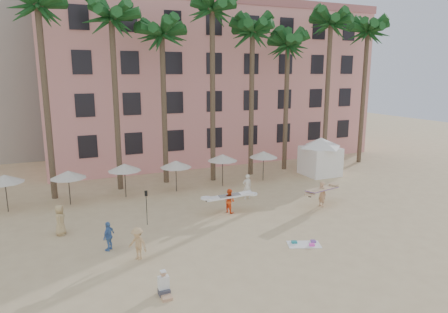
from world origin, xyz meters
TOP-DOWN VIEW (x-y plane):
  - ground at (0.00, 0.00)m, footprint 120.00×120.00m
  - pink_hotel at (7.00, 26.00)m, footprint 35.00×14.00m
  - palm_row at (0.51, 15.00)m, footprint 44.40×5.40m
  - umbrella_row at (-3.00, 12.50)m, footprint 22.50×2.70m
  - cabana at (12.80, 12.23)m, footprint 4.54×4.54m
  - beach_towel at (2.53, -0.12)m, footprint 2.04×1.61m
  - carrier_yellow at (7.41, 4.80)m, footprint 3.40×2.01m
  - carrier_white at (0.85, 6.29)m, footprint 3.32×1.13m
  - beachgoers at (-5.78, 4.75)m, footprint 13.81×7.51m
  - paddle at (-4.81, 6.31)m, footprint 0.18×0.04m
  - seated_man at (-6.00, -1.98)m, footprint 0.48×0.83m

SIDE VIEW (x-z plane):
  - ground at x=0.00m, z-range 0.00..0.00m
  - beach_towel at x=2.53m, z-range -0.04..0.10m
  - seated_man at x=-6.00m, z-range -0.17..0.91m
  - beachgoers at x=-5.78m, z-range -0.08..1.85m
  - carrier_white at x=0.85m, z-range 0.07..1.73m
  - carrier_yellow at x=7.41m, z-range 0.12..1.95m
  - paddle at x=-4.81m, z-range 0.30..2.52m
  - cabana at x=12.80m, z-range 0.32..3.82m
  - umbrella_row at x=-3.00m, z-range 0.97..3.69m
  - pink_hotel at x=7.00m, z-range 0.00..16.00m
  - palm_row at x=0.51m, z-range 4.82..21.12m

